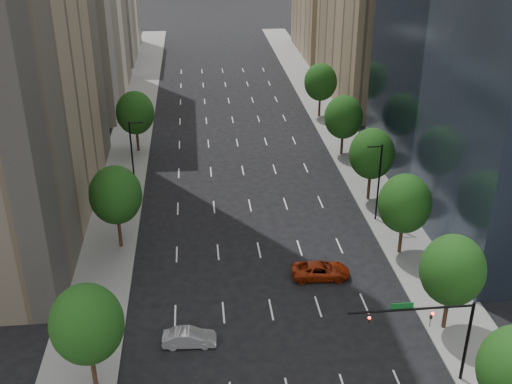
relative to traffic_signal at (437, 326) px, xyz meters
name	(u,v)px	position (x,y,z in m)	size (l,w,h in m)	color
sidewalk_left	(115,211)	(-26.03, 30.00, -5.10)	(6.00, 200.00, 0.15)	slate
sidewalk_right	(380,199)	(4.97, 30.00, -5.10)	(6.00, 200.00, 0.15)	slate
filler_left	(102,13)	(-35.53, 106.00, 3.83)	(14.00, 26.00, 18.00)	beige
parking_tan_right	(376,10)	(14.47, 70.00, 9.83)	(14.00, 30.00, 30.00)	#8C7759
filler_right	(332,16)	(14.47, 103.00, 2.83)	(14.00, 26.00, 16.00)	#8C7759
tree_right_1	(453,270)	(3.47, 6.00, 0.58)	(5.20, 5.20, 8.75)	#382316
tree_right_2	(405,204)	(3.47, 18.00, 0.43)	(5.20, 5.20, 8.61)	#382316
tree_right_3	(372,154)	(3.47, 30.00, 0.72)	(5.20, 5.20, 8.89)	#382316
tree_right_4	(344,117)	(3.47, 44.00, 0.29)	(5.20, 5.20, 8.46)	#382316
tree_right_5	(321,82)	(3.47, 60.00, 0.58)	(5.20, 5.20, 8.75)	#382316
tree_left_0	(87,324)	(-24.53, 2.00, 0.58)	(5.20, 5.20, 8.75)	#382316
tree_left_1	(116,195)	(-24.53, 22.00, 0.79)	(5.20, 5.20, 8.97)	#382316
tree_left_2	(135,113)	(-24.53, 48.00, 0.50)	(5.20, 5.20, 8.68)	#382316
streetlight_rn	(378,181)	(2.91, 25.00, -0.33)	(1.70, 0.20, 9.00)	black
streetlight_ln	(133,155)	(-23.96, 35.00, -0.33)	(1.70, 0.20, 9.00)	black
traffic_signal	(437,326)	(0.00, 0.00, 0.00)	(9.12, 0.40, 7.38)	black
car_silver	(189,338)	(-17.63, 6.04, -4.46)	(1.50, 4.31, 1.42)	#A8A8AE
car_red_far	(321,270)	(-5.26, 14.53, -4.41)	(2.53, 5.48, 1.52)	maroon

